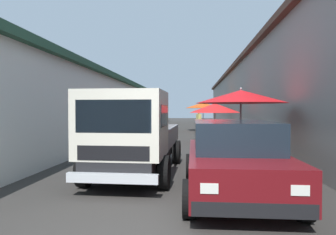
{
  "coord_description": "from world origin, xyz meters",
  "views": [
    {
      "loc": [
        -3.61,
        -0.59,
        1.67
      ],
      "look_at": [
        9.93,
        0.57,
        1.33
      ],
      "focal_mm": 31.68,
      "sensor_mm": 36.0,
      "label": 1
    }
  ],
  "objects_px": {
    "hatchback_car": "(233,157)",
    "fruit_stall_near_right": "(215,112)",
    "plastic_stool": "(213,144)",
    "delivery_truck": "(131,137)",
    "vendor_in_shade": "(154,121)",
    "fruit_stall_far_left": "(203,107)",
    "fruit_stall_mid_lane": "(241,105)",
    "parked_scooter": "(111,138)",
    "vendor_by_crates": "(199,121)"
  },
  "relations": [
    {
      "from": "hatchback_car",
      "to": "fruit_stall_near_right",
      "type": "bearing_deg",
      "value": -1.85
    },
    {
      "from": "plastic_stool",
      "to": "delivery_truck",
      "type": "bearing_deg",
      "value": 155.09
    },
    {
      "from": "plastic_stool",
      "to": "vendor_in_shade",
      "type": "bearing_deg",
      "value": 20.43
    },
    {
      "from": "fruit_stall_far_left",
      "to": "vendor_in_shade",
      "type": "relative_size",
      "value": 1.78
    },
    {
      "from": "fruit_stall_far_left",
      "to": "vendor_in_shade",
      "type": "xyz_separation_m",
      "value": [
        -2.13,
        3.61,
        -0.98
      ]
    },
    {
      "from": "delivery_truck",
      "to": "fruit_stall_mid_lane",
      "type": "bearing_deg",
      "value": -54.96
    },
    {
      "from": "fruit_stall_far_left",
      "to": "parked_scooter",
      "type": "relative_size",
      "value": 1.68
    },
    {
      "from": "hatchback_car",
      "to": "plastic_stool",
      "type": "xyz_separation_m",
      "value": [
        5.75,
        0.04,
        -0.41
      ]
    },
    {
      "from": "fruit_stall_near_right",
      "to": "parked_scooter",
      "type": "bearing_deg",
      "value": 117.29
    },
    {
      "from": "fruit_stall_mid_lane",
      "to": "fruit_stall_near_right",
      "type": "distance_m",
      "value": 6.14
    },
    {
      "from": "fruit_stall_near_right",
      "to": "fruit_stall_mid_lane",
      "type": "bearing_deg",
      "value": -177.03
    },
    {
      "from": "fruit_stall_far_left",
      "to": "hatchback_car",
      "type": "height_order",
      "value": "fruit_stall_far_left"
    },
    {
      "from": "fruit_stall_mid_lane",
      "to": "hatchback_car",
      "type": "distance_m",
      "value": 3.23
    },
    {
      "from": "fruit_stall_far_left",
      "to": "plastic_stool",
      "type": "xyz_separation_m",
      "value": [
        -11.77,
        0.02,
        -1.57
      ]
    },
    {
      "from": "hatchback_car",
      "to": "plastic_stool",
      "type": "bearing_deg",
      "value": 0.35
    },
    {
      "from": "fruit_stall_mid_lane",
      "to": "vendor_by_crates",
      "type": "bearing_deg",
      "value": 5.49
    },
    {
      "from": "fruit_stall_far_left",
      "to": "plastic_stool",
      "type": "relative_size",
      "value": 6.51
    },
    {
      "from": "hatchback_car",
      "to": "fruit_stall_far_left",
      "type": "bearing_deg",
      "value": 0.06
    },
    {
      "from": "vendor_by_crates",
      "to": "vendor_in_shade",
      "type": "distance_m",
      "value": 3.58
    },
    {
      "from": "fruit_stall_mid_lane",
      "to": "vendor_by_crates",
      "type": "xyz_separation_m",
      "value": [
        10.82,
        1.04,
        -0.88
      ]
    },
    {
      "from": "vendor_by_crates",
      "to": "fruit_stall_near_right",
      "type": "bearing_deg",
      "value": -171.26
    },
    {
      "from": "fruit_stall_near_right",
      "to": "hatchback_car",
      "type": "bearing_deg",
      "value": 178.15
    },
    {
      "from": "vendor_by_crates",
      "to": "plastic_stool",
      "type": "xyz_separation_m",
      "value": [
        -8.05,
        -0.39,
        -0.62
      ]
    },
    {
      "from": "fruit_stall_mid_lane",
      "to": "vendor_in_shade",
      "type": "relative_size",
      "value": 1.67
    },
    {
      "from": "fruit_stall_mid_lane",
      "to": "vendor_in_shade",
      "type": "bearing_deg",
      "value": 18.86
    },
    {
      "from": "delivery_truck",
      "to": "parked_scooter",
      "type": "relative_size",
      "value": 2.94
    },
    {
      "from": "hatchback_car",
      "to": "plastic_stool",
      "type": "height_order",
      "value": "hatchback_car"
    },
    {
      "from": "parked_scooter",
      "to": "vendor_by_crates",
      "type": "bearing_deg",
      "value": -29.12
    },
    {
      "from": "fruit_stall_mid_lane",
      "to": "fruit_stall_far_left",
      "type": "relative_size",
      "value": 0.94
    },
    {
      "from": "fruit_stall_near_right",
      "to": "hatchback_car",
      "type": "height_order",
      "value": "fruit_stall_near_right"
    },
    {
      "from": "fruit_stall_mid_lane",
      "to": "fruit_stall_far_left",
      "type": "bearing_deg",
      "value": 2.49
    },
    {
      "from": "fruit_stall_near_right",
      "to": "vendor_in_shade",
      "type": "height_order",
      "value": "fruit_stall_near_right"
    },
    {
      "from": "fruit_stall_far_left",
      "to": "parked_scooter",
      "type": "bearing_deg",
      "value": 158.05
    },
    {
      "from": "fruit_stall_near_right",
      "to": "vendor_in_shade",
      "type": "xyz_separation_m",
      "value": [
        6.29,
        3.92,
        -0.68
      ]
    },
    {
      "from": "delivery_truck",
      "to": "hatchback_car",
      "type": "bearing_deg",
      "value": -113.18
    },
    {
      "from": "fruit_stall_mid_lane",
      "to": "delivery_truck",
      "type": "bearing_deg",
      "value": 125.04
    },
    {
      "from": "fruit_stall_mid_lane",
      "to": "delivery_truck",
      "type": "height_order",
      "value": "fruit_stall_mid_lane"
    },
    {
      "from": "delivery_truck",
      "to": "vendor_in_shade",
      "type": "xyz_separation_m",
      "value": [
        14.43,
        1.37,
        -0.13
      ]
    },
    {
      "from": "hatchback_car",
      "to": "vendor_by_crates",
      "type": "xyz_separation_m",
      "value": [
        13.8,
        0.43,
        0.2
      ]
    },
    {
      "from": "delivery_truck",
      "to": "fruit_stall_near_right",
      "type": "bearing_deg",
      "value": -17.4
    },
    {
      "from": "fruit_stall_mid_lane",
      "to": "parked_scooter",
      "type": "relative_size",
      "value": 1.57
    },
    {
      "from": "hatchback_car",
      "to": "fruit_stall_mid_lane",
      "type": "bearing_deg",
      "value": -11.62
    },
    {
      "from": "fruit_stall_near_right",
      "to": "parked_scooter",
      "type": "xyz_separation_m",
      "value": [
        -2.41,
        4.68,
        -1.15
      ]
    },
    {
      "from": "fruit_stall_far_left",
      "to": "plastic_stool",
      "type": "height_order",
      "value": "fruit_stall_far_left"
    },
    {
      "from": "fruit_stall_mid_lane",
      "to": "vendor_by_crates",
      "type": "distance_m",
      "value": 10.9
    },
    {
      "from": "hatchback_car",
      "to": "vendor_by_crates",
      "type": "distance_m",
      "value": 13.8
    },
    {
      "from": "fruit_stall_far_left",
      "to": "plastic_stool",
      "type": "bearing_deg",
      "value": 179.92
    },
    {
      "from": "fruit_stall_near_right",
      "to": "vendor_by_crates",
      "type": "bearing_deg",
      "value": 8.74
    },
    {
      "from": "fruit_stall_far_left",
      "to": "parked_scooter",
      "type": "xyz_separation_m",
      "value": [
        -10.83,
        4.36,
        -1.45
      ]
    },
    {
      "from": "fruit_stall_near_right",
      "to": "vendor_in_shade",
      "type": "relative_size",
      "value": 1.61
    }
  ]
}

